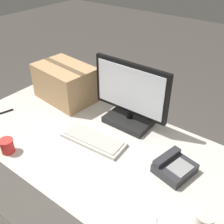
{
  "coord_description": "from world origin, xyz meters",
  "views": [
    {
      "loc": [
        0.84,
        -0.92,
        1.81
      ],
      "look_at": [
        0.03,
        0.16,
        0.9
      ],
      "focal_mm": 42.0,
      "sensor_mm": 36.0,
      "label": 1
    }
  ],
  "objects_px": {
    "cardboard_box": "(65,83)",
    "pen_marker": "(3,112)",
    "keyboard": "(93,139)",
    "paper_cup_left": "(7,146)",
    "paper_cup_right": "(204,223)",
    "monitor": "(130,99)",
    "desk_phone": "(174,167)"
  },
  "relations": [
    {
      "from": "paper_cup_left",
      "to": "desk_phone",
      "type": "bearing_deg",
      "value": 27.72
    },
    {
      "from": "paper_cup_left",
      "to": "cardboard_box",
      "type": "height_order",
      "value": "cardboard_box"
    },
    {
      "from": "monitor",
      "to": "keyboard",
      "type": "relative_size",
      "value": 1.27
    },
    {
      "from": "monitor",
      "to": "keyboard",
      "type": "height_order",
      "value": "monitor"
    },
    {
      "from": "cardboard_box",
      "to": "keyboard",
      "type": "bearing_deg",
      "value": -28.47
    },
    {
      "from": "paper_cup_right",
      "to": "pen_marker",
      "type": "relative_size",
      "value": 0.76
    },
    {
      "from": "desk_phone",
      "to": "paper_cup_right",
      "type": "relative_size",
      "value": 2.11
    },
    {
      "from": "desk_phone",
      "to": "cardboard_box",
      "type": "height_order",
      "value": "cardboard_box"
    },
    {
      "from": "keyboard",
      "to": "cardboard_box",
      "type": "distance_m",
      "value": 0.58
    },
    {
      "from": "keyboard",
      "to": "paper_cup_right",
      "type": "bearing_deg",
      "value": -16.71
    },
    {
      "from": "monitor",
      "to": "paper_cup_right",
      "type": "relative_size",
      "value": 4.9
    },
    {
      "from": "cardboard_box",
      "to": "paper_cup_right",
      "type": "bearing_deg",
      "value": -19.39
    },
    {
      "from": "keyboard",
      "to": "monitor",
      "type": "bearing_deg",
      "value": 72.96
    },
    {
      "from": "keyboard",
      "to": "desk_phone",
      "type": "distance_m",
      "value": 0.52
    },
    {
      "from": "paper_cup_right",
      "to": "pen_marker",
      "type": "height_order",
      "value": "paper_cup_right"
    },
    {
      "from": "keyboard",
      "to": "paper_cup_left",
      "type": "distance_m",
      "value": 0.5
    },
    {
      "from": "cardboard_box",
      "to": "pen_marker",
      "type": "relative_size",
      "value": 3.28
    },
    {
      "from": "keyboard",
      "to": "paper_cup_right",
      "type": "height_order",
      "value": "paper_cup_right"
    },
    {
      "from": "cardboard_box",
      "to": "pen_marker",
      "type": "bearing_deg",
      "value": -116.37
    },
    {
      "from": "keyboard",
      "to": "paper_cup_left",
      "type": "height_order",
      "value": "paper_cup_left"
    },
    {
      "from": "desk_phone",
      "to": "cardboard_box",
      "type": "xyz_separation_m",
      "value": [
        -1.01,
        0.2,
        0.1
      ]
    },
    {
      "from": "monitor",
      "to": "cardboard_box",
      "type": "relative_size",
      "value": 1.13
    },
    {
      "from": "cardboard_box",
      "to": "pen_marker",
      "type": "xyz_separation_m",
      "value": [
        -0.21,
        -0.43,
        -0.13
      ]
    },
    {
      "from": "desk_phone",
      "to": "cardboard_box",
      "type": "distance_m",
      "value": 1.04
    },
    {
      "from": "paper_cup_right",
      "to": "cardboard_box",
      "type": "height_order",
      "value": "cardboard_box"
    },
    {
      "from": "keyboard",
      "to": "pen_marker",
      "type": "bearing_deg",
      "value": -171.56
    },
    {
      "from": "monitor",
      "to": "pen_marker",
      "type": "xyz_separation_m",
      "value": [
        -0.78,
        -0.45,
        -0.18
      ]
    },
    {
      "from": "paper_cup_right",
      "to": "pen_marker",
      "type": "distance_m",
      "value": 1.48
    },
    {
      "from": "pen_marker",
      "to": "paper_cup_left",
      "type": "bearing_deg",
      "value": 77.9
    },
    {
      "from": "paper_cup_right",
      "to": "monitor",
      "type": "bearing_deg",
      "value": 145.82
    },
    {
      "from": "monitor",
      "to": "desk_phone",
      "type": "relative_size",
      "value": 2.33
    },
    {
      "from": "desk_phone",
      "to": "pen_marker",
      "type": "distance_m",
      "value": 1.25
    }
  ]
}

